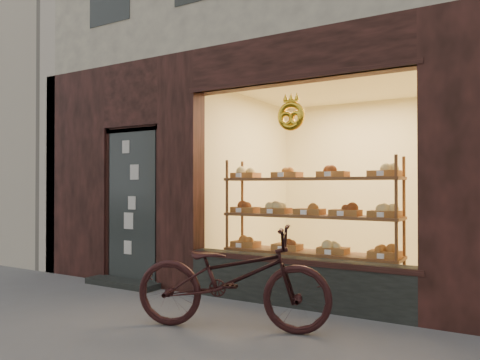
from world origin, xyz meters
The scene contains 4 objects.
ground centered at (0.00, 0.00, 0.00)m, with size 90.00×90.00×0.00m, color #5A5A5D.
neighbor_left centered at (-9.60, 5.50, 4.50)m, with size 12.00×7.00×9.00m, color beige.
display_shelf centered at (0.45, 2.55, 0.87)m, with size 2.20×0.45×1.70m.
bicycle centered at (0.29, 1.01, 0.49)m, with size 0.66×1.88×0.99m, color black.
Camera 1 is at (2.66, -2.77, 1.37)m, focal length 35.00 mm.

